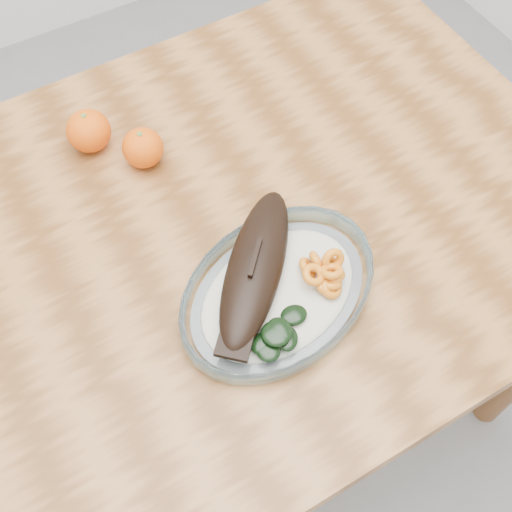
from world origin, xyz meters
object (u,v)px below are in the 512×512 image
object	(u,v)px
dining_table	(206,267)
orange_left	(89,131)
orange_right	(143,148)
plated_meal	(277,288)

from	to	relation	value
dining_table	orange_left	world-z (taller)	orange_left
orange_right	dining_table	bearing A→B (deg)	-85.20
plated_meal	orange_right	bearing A→B (deg)	86.04
plated_meal	orange_right	distance (m)	0.31
plated_meal	orange_right	xyz separation A→B (m)	(-0.06, 0.31, 0.01)
dining_table	orange_right	world-z (taller)	orange_right
plated_meal	orange_right	world-z (taller)	plated_meal
dining_table	orange_right	size ratio (longest dim) A/B	18.91
dining_table	plated_meal	distance (m)	0.19
plated_meal	orange_left	distance (m)	0.39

